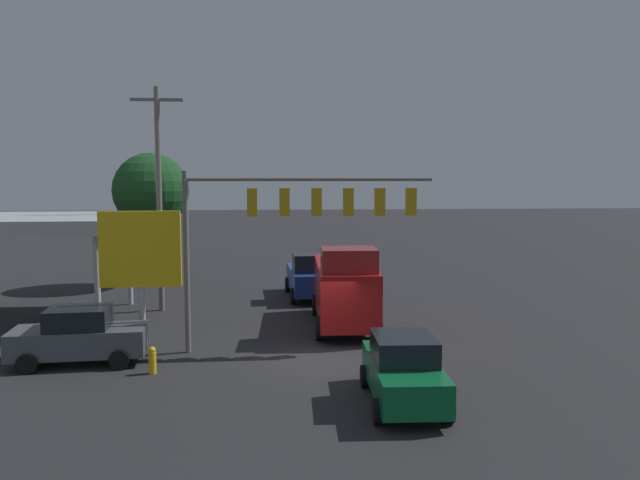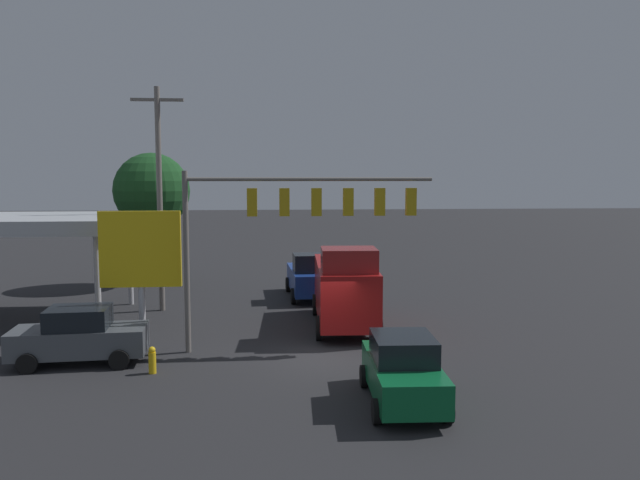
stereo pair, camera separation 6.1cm
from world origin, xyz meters
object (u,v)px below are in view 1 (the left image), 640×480
traffic_signal_assembly (299,212)px  price_sign (140,253)px  delivery_truck (345,288)px  sedan_far (403,370)px  fire_hydrant (152,360)px  pickup_parked (310,277)px  street_tree (151,191)px  sedan_waiting (79,336)px  utility_pole (159,194)px

traffic_signal_assembly → price_sign: size_ratio=1.76×
delivery_truck → sedan_far: size_ratio=1.54×
sedan_far → fire_hydrant: bearing=-111.7°
traffic_signal_assembly → pickup_parked: 10.63m
delivery_truck → street_tree: 15.32m
sedan_waiting → delivery_truck: bearing=-159.7°
pickup_parked → street_tree: street_tree is taller
traffic_signal_assembly → price_sign: traffic_signal_assembly is taller
pickup_parked → delivery_truck: bearing=6.0°
pickup_parked → fire_hydrant: size_ratio=6.00×
sedan_far → fire_hydrant: (7.46, -3.33, -0.51)m
traffic_signal_assembly → sedan_far: size_ratio=2.01×
utility_pole → price_sign: (-0.39, 6.74, -1.96)m
utility_pole → street_tree: bearing=-77.1°
traffic_signal_assembly → sedan_far: 7.53m
pickup_parked → delivery_truck: (-0.99, 6.61, 0.58)m
utility_pole → pickup_parked: bearing=-160.9°
delivery_truck → fire_hydrant: size_ratio=7.84×
price_sign → sedan_far: (-8.33, 6.31, -2.61)m
pickup_parked → traffic_signal_assembly: bearing=-9.0°
delivery_truck → sedan_far: bearing=5.9°
price_sign → pickup_parked: (-6.83, -9.24, -2.45)m
fire_hydrant → pickup_parked: bearing=-116.0°
pickup_parked → delivery_truck: delivery_truck is taller
pickup_parked → street_tree: bearing=-119.6°
price_sign → sedan_waiting: 3.56m
sedan_waiting → pickup_parked: pickup_parked is taller
street_tree → price_sign: bearing=98.2°
delivery_truck → pickup_parked: bearing=-168.7°
utility_pole → street_tree: size_ratio=1.36×
fire_hydrant → utility_pole: bearing=-82.6°
pickup_parked → sedan_far: (-1.49, 15.55, -0.16)m
delivery_truck → street_tree: size_ratio=0.89×
utility_pole → traffic_signal_assembly: bearing=129.9°
sedan_far → utility_pole: bearing=-143.9°
sedan_waiting → fire_hydrant: bearing=149.7°
price_sign → fire_hydrant: size_ratio=5.78×
sedan_far → street_tree: size_ratio=0.58×
price_sign → sedan_far: price_sign is taller
street_tree → sedan_far: bearing=117.2°
utility_pole → sedan_far: bearing=123.7°
price_sign → delivery_truck: bearing=-161.4°
utility_pole → fire_hydrant: bearing=97.4°
price_sign → utility_pole: bearing=-86.7°
traffic_signal_assembly → sedan_waiting: (7.51, 1.08, -4.12)m
utility_pole → fire_hydrant: (-1.25, 9.72, -5.08)m
traffic_signal_assembly → delivery_truck: traffic_signal_assembly is taller
traffic_signal_assembly → street_tree: bearing=-61.7°
price_sign → delivery_truck: price_sign is taller
price_sign → delivery_truck: (-7.83, -2.63, -1.86)m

